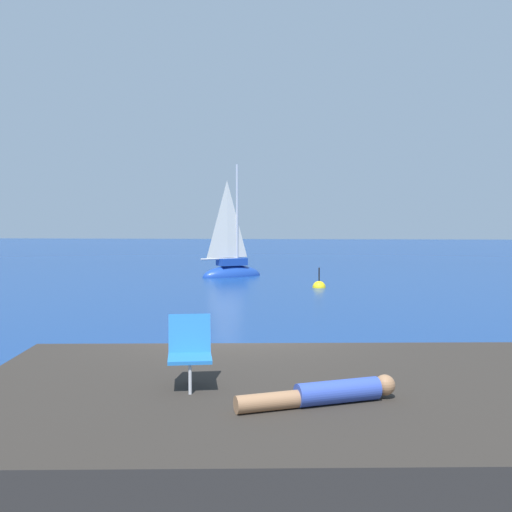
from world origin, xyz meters
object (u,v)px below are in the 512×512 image
marker_buoy (319,287)px  beach_chair (190,348)px  sailboat_near (232,270)px  person_sunbather (326,393)px

marker_buoy → beach_chair: bearing=-96.1°
sailboat_near → marker_buoy: size_ratio=5.50×
beach_chair → marker_buoy: beach_chair is taller
person_sunbather → beach_chair: (-1.52, 0.58, 0.33)m
sailboat_near → beach_chair: sailboat_near is taller
person_sunbather → beach_chair: 1.65m
sailboat_near → person_sunbather: size_ratio=3.74×
sailboat_near → person_sunbather: (3.75, -24.43, 0.76)m
sailboat_near → marker_buoy: (4.27, -4.79, -0.33)m
person_sunbather → sailboat_near: bearing=-104.5°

